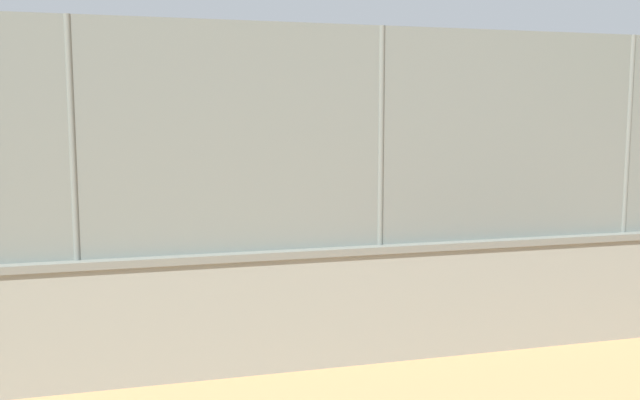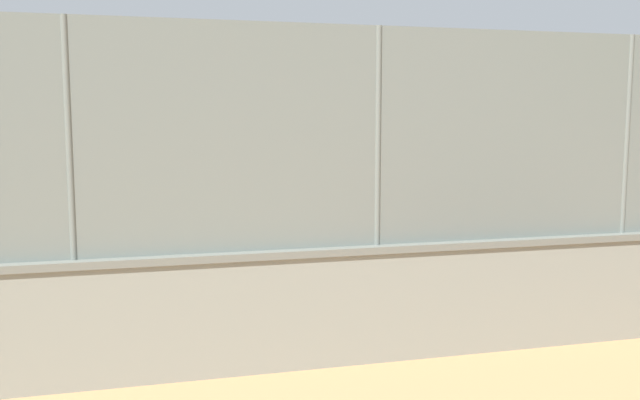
% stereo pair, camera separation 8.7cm
% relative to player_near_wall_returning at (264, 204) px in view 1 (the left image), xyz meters
% --- Properties ---
extents(ground_plane, '(260.00, 260.00, 0.00)m').
position_rel_player_near_wall_returning_xyz_m(ground_plane, '(1.88, -3.50, -0.93)').
color(ground_plane, tan).
extents(perimeter_wall, '(26.01, 0.66, 1.32)m').
position_rel_player_near_wall_returning_xyz_m(perimeter_wall, '(0.08, 6.94, -0.26)').
color(perimeter_wall, gray).
rests_on(perimeter_wall, ground_plane).
extents(fence_panel_on_wall, '(25.55, 0.39, 2.39)m').
position_rel_player_near_wall_returning_xyz_m(fence_panel_on_wall, '(0.08, 6.94, 1.58)').
color(fence_panel_on_wall, slate).
rests_on(fence_panel_on_wall, perimeter_wall).
extents(player_near_wall_returning, '(1.16, 0.72, 1.59)m').
position_rel_player_near_wall_returning_xyz_m(player_near_wall_returning, '(0.00, 0.00, 0.00)').
color(player_near_wall_returning, '#B2B2B2').
rests_on(player_near_wall_returning, ground_plane).
extents(player_foreground_swinging, '(0.77, 1.27, 1.65)m').
position_rel_player_near_wall_returning_xyz_m(player_foreground_swinging, '(-1.65, -2.23, 0.04)').
color(player_foreground_swinging, navy).
rests_on(player_foreground_swinging, ground_plane).
extents(sports_ball, '(0.13, 0.13, 0.13)m').
position_rel_player_near_wall_returning_xyz_m(sports_ball, '(0.41, 1.01, 0.04)').
color(sports_ball, white).
extents(courtside_bench, '(1.60, 0.40, 0.87)m').
position_rel_player_near_wall_returning_xyz_m(courtside_bench, '(-2.12, 4.82, -0.47)').
color(courtside_bench, '#4C6B4C').
rests_on(courtside_bench, ground_plane).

